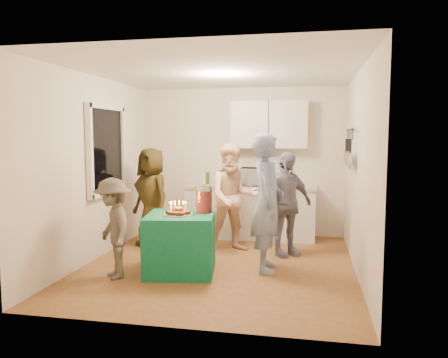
% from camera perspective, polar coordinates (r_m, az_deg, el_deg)
% --- Properties ---
extents(floor, '(4.00, 4.00, 0.00)m').
position_cam_1_polar(floor, '(6.08, -0.64, -11.17)').
color(floor, brown).
rests_on(floor, ground).
extents(ceiling, '(4.00, 4.00, 0.00)m').
position_cam_1_polar(ceiling, '(5.88, -0.67, 13.86)').
color(ceiling, white).
rests_on(ceiling, floor).
extents(back_wall, '(3.60, 3.60, 0.00)m').
position_cam_1_polar(back_wall, '(7.80, 2.32, 2.27)').
color(back_wall, silver).
rests_on(back_wall, floor).
extents(left_wall, '(4.00, 4.00, 0.00)m').
position_cam_1_polar(left_wall, '(6.45, -16.52, 1.33)').
color(left_wall, silver).
rests_on(left_wall, floor).
extents(right_wall, '(4.00, 4.00, 0.00)m').
position_cam_1_polar(right_wall, '(5.75, 17.19, 0.81)').
color(right_wall, silver).
rests_on(right_wall, floor).
extents(window_night, '(0.04, 1.00, 1.20)m').
position_cam_1_polar(window_night, '(6.69, -15.17, 3.66)').
color(window_night, black).
rests_on(window_night, left_wall).
extents(counter, '(2.20, 0.58, 0.86)m').
position_cam_1_polar(counter, '(7.58, 3.45, -4.46)').
color(counter, white).
rests_on(counter, floor).
extents(countertop, '(2.24, 0.62, 0.05)m').
position_cam_1_polar(countertop, '(7.52, 3.47, -1.04)').
color(countertop, beige).
rests_on(countertop, counter).
extents(upper_cabinet, '(1.30, 0.30, 0.80)m').
position_cam_1_polar(upper_cabinet, '(7.58, 5.93, 7.06)').
color(upper_cabinet, white).
rests_on(upper_cabinet, back_wall).
extents(pot_rack, '(0.12, 1.00, 0.60)m').
position_cam_1_polar(pot_rack, '(6.43, 15.89, 4.01)').
color(pot_rack, black).
rests_on(pot_rack, right_wall).
extents(microwave, '(0.56, 0.40, 0.30)m').
position_cam_1_polar(microwave, '(7.49, 4.21, 0.28)').
color(microwave, white).
rests_on(microwave, countertop).
extents(party_table, '(0.97, 0.97, 0.76)m').
position_cam_1_polar(party_table, '(5.71, -5.69, -8.37)').
color(party_table, '#0F6543').
rests_on(party_table, floor).
extents(donut_cake, '(0.38, 0.38, 0.18)m').
position_cam_1_polar(donut_cake, '(5.57, -6.03, -3.79)').
color(donut_cake, '#381C0C').
rests_on(donut_cake, party_table).
extents(punch_jar, '(0.22, 0.22, 0.34)m').
position_cam_1_polar(punch_jar, '(5.73, -2.64, -2.69)').
color(punch_jar, '#AC0D0F').
rests_on(punch_jar, party_table).
extents(man_birthday, '(0.51, 0.70, 1.79)m').
position_cam_1_polar(man_birthday, '(5.70, 5.68, -3.10)').
color(man_birthday, '#7B8AB3').
rests_on(man_birthday, floor).
extents(woman_back_left, '(0.92, 0.86, 1.57)m').
position_cam_1_polar(woman_back_left, '(7.06, -9.43, -2.35)').
color(woman_back_left, brown).
rests_on(woman_back_left, floor).
extents(woman_back_center, '(0.98, 0.88, 1.65)m').
position_cam_1_polar(woman_back_center, '(6.64, 1.18, -2.45)').
color(woman_back_center, '#FFA885').
rests_on(woman_back_center, floor).
extents(woman_back_right, '(0.94, 0.85, 1.54)m').
position_cam_1_polar(woman_back_right, '(6.46, 8.01, -3.24)').
color(woman_back_right, '#130F33').
rests_on(woman_back_right, floor).
extents(child_near_left, '(0.87, 0.92, 1.25)m').
position_cam_1_polar(child_near_left, '(5.59, -14.27, -6.25)').
color(child_near_left, '#4C453C').
rests_on(child_near_left, floor).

